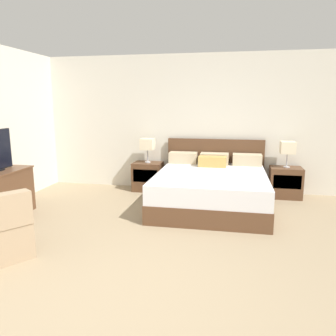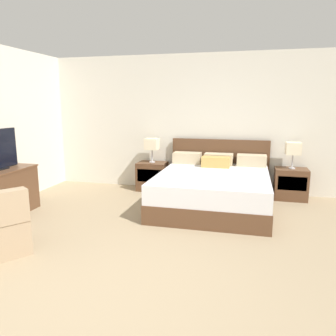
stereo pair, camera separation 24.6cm
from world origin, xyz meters
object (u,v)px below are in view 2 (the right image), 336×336
at_px(bed, 213,188).
at_px(nightstand_left, 152,176).
at_px(table_lamp_left, 152,144).
at_px(table_lamp_right, 293,149).
at_px(nightstand_right, 291,184).

relative_size(bed, nightstand_left, 3.77).
height_order(bed, table_lamp_left, table_lamp_left).
height_order(table_lamp_left, table_lamp_right, same).
bearing_deg(bed, table_lamp_left, 149.16).
height_order(bed, nightstand_left, bed).
distance_m(bed, table_lamp_right, 1.59).
relative_size(nightstand_right, table_lamp_right, 1.20).
height_order(nightstand_right, table_lamp_left, table_lamp_left).
height_order(nightstand_left, nightstand_right, same).
bearing_deg(table_lamp_left, bed, -30.84).
xyz_separation_m(bed, nightstand_left, (-1.27, 0.76, -0.03)).
distance_m(bed, nightstand_left, 1.48).
bearing_deg(bed, nightstand_left, 149.21).
xyz_separation_m(nightstand_left, table_lamp_right, (2.55, 0.00, 0.62)).
distance_m(nightstand_right, table_lamp_left, 2.62).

